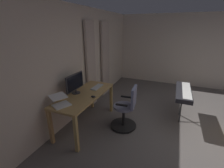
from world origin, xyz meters
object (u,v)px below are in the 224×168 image
Objects in this scene: computer_mouse at (93,97)px; computer_keyboard at (97,87)px; computer_monitor at (75,83)px; piano_keyboard at (184,92)px; office_chair at (127,109)px; laptop at (60,102)px; desk at (85,98)px.

computer_keyboard is at bearing -160.58° from computer_mouse.
computer_monitor reaches higher than piano_keyboard.
laptop is at bearing 125.54° from office_chair.
computer_keyboard reaches higher than desk.
computer_mouse is at bearing -55.84° from piano_keyboard.
piano_keyboard is at bearing 117.43° from computer_monitor.
computer_keyboard is at bearing -71.22° from piano_keyboard.
desk is 2.21m from piano_keyboard.
computer_monitor is at bearing 100.48° from office_chair.
desk is 1.68× the size of office_chair.
computer_monitor is 0.50m from computer_mouse.
computer_mouse is at bearing 114.49° from office_chair.
desk is at bearing 98.48° from computer_monitor.
computer_mouse reaches higher than piano_keyboard.
computer_keyboard is at bearing -166.51° from laptop.
computer_keyboard is at bearing 170.97° from desk.
office_chair is 1.34m from laptop.
piano_keyboard is at bearing 124.59° from computer_mouse.
computer_mouse is (-0.50, 0.39, -0.04)m from laptop.
laptop reaches higher than computer_mouse.
desk is at bearing 101.92° from office_chair.
desk is 4.09× the size of computer_keyboard.
computer_mouse is 0.09× the size of piano_keyboard.
computer_keyboard is (-0.46, 0.27, -0.22)m from computer_monitor.
office_chair is at bearing 77.05° from computer_keyboard.
office_chair is 9.53× the size of computer_mouse.
office_chair is 0.82× the size of piano_keyboard.
computer_keyboard is 3.91× the size of computer_mouse.
office_chair reaches higher than desk.
laptop is at bearing -13.81° from desk.
office_chair is 0.87m from computer_keyboard.
computer_mouse reaches higher than desk.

